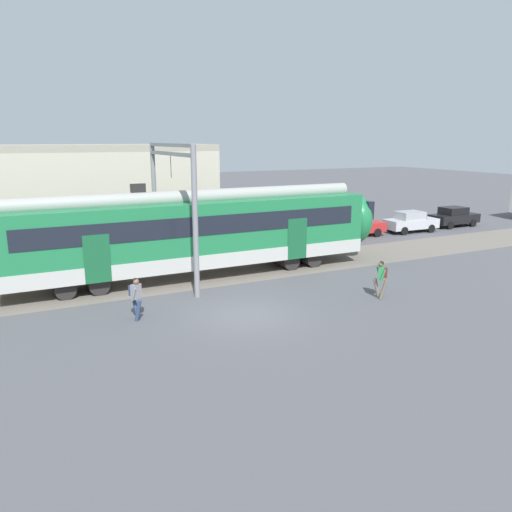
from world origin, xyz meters
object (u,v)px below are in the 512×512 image
object	(u,v)px
pedestrian_grey	(136,295)
parked_car_red	(356,225)
pedestrian_green	(381,276)
parked_car_black	(454,217)
parked_car_silver	(411,222)

from	to	relation	value
pedestrian_grey	parked_car_red	bearing A→B (deg)	28.85
pedestrian_green	parked_car_black	xyz separation A→B (m)	(17.18, 11.76, -0.21)
pedestrian_grey	parked_car_silver	xyz separation A→B (m)	(22.45, 9.37, -0.21)
pedestrian_green	parked_car_red	world-z (taller)	pedestrian_green
pedestrian_grey	parked_car_red	size ratio (longest dim) A/B	0.41
pedestrian_grey	parked_car_red	xyz separation A→B (m)	(17.81, 9.81, -0.21)
parked_car_red	parked_car_black	world-z (taller)	same
pedestrian_green	parked_car_red	distance (m)	14.19
pedestrian_grey	pedestrian_green	xyz separation A→B (m)	(10.04, -2.05, 0.00)
parked_car_black	pedestrian_grey	bearing A→B (deg)	-160.38
pedestrian_green	parked_car_red	bearing A→B (deg)	56.78
parked_car_red	parked_car_black	distance (m)	9.41
pedestrian_grey	parked_car_red	distance (m)	20.34
pedestrian_green	parked_car_silver	xyz separation A→B (m)	(12.40, 11.43, -0.21)
parked_car_black	pedestrian_green	bearing A→B (deg)	-145.61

